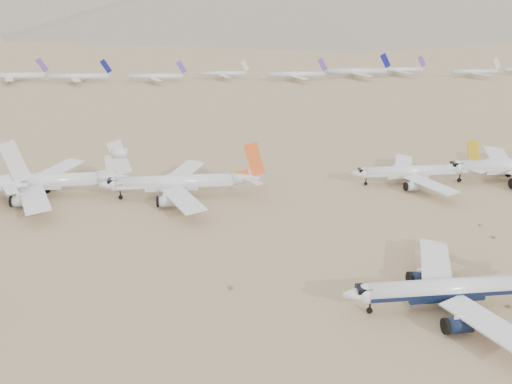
# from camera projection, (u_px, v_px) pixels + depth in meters

# --- Properties ---
(ground) EXTENTS (7000.00, 7000.00, 0.00)m
(ground) POSITION_uv_depth(u_px,v_px,m) (394.00, 320.00, 95.39)
(ground) COLOR #907754
(ground) RESTS_ON ground
(main_airliner) EXTENTS (45.00, 43.95, 15.88)m
(main_airliner) POSITION_uv_depth(u_px,v_px,m) (459.00, 289.00, 97.68)
(main_airliner) COLOR silver
(main_airliner) RESTS_ON ground
(row2_gold_tail) EXTENTS (41.38, 40.47, 14.74)m
(row2_gold_tail) POSITION_uv_depth(u_px,v_px,m) (415.00, 172.00, 163.49)
(row2_gold_tail) COLOR silver
(row2_gold_tail) RESTS_ON ground
(row2_orange_tail) EXTENTS (47.60, 46.57, 16.98)m
(row2_orange_tail) POSITION_uv_depth(u_px,v_px,m) (182.00, 182.00, 152.17)
(row2_orange_tail) COLOR silver
(row2_orange_tail) RESTS_ON ground
(row2_white_trijet) EXTENTS (49.36, 48.24, 17.49)m
(row2_white_trijet) POSITION_uv_depth(u_px,v_px,m) (47.00, 181.00, 152.60)
(row2_white_trijet) COLOR silver
(row2_white_trijet) RESTS_ON ground
(distant_storage_row) EXTENTS (573.09, 59.15, 15.70)m
(distant_storage_row) POSITION_uv_depth(u_px,v_px,m) (272.00, 73.00, 369.32)
(distant_storage_row) COLOR silver
(distant_storage_row) RESTS_ON ground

